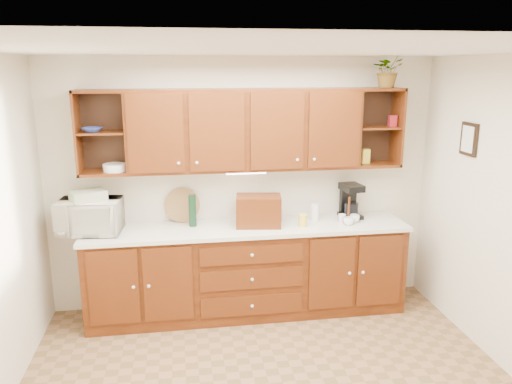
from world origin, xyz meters
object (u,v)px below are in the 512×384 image
object	(u,v)px
microwave	(90,217)
coffee_maker	(350,201)
bread_box	(258,211)
potted_plant	(388,70)

from	to	relation	value
microwave	coffee_maker	distance (m)	2.64
bread_box	potted_plant	world-z (taller)	potted_plant
microwave	potted_plant	distance (m)	3.24
microwave	potted_plant	size ratio (longest dim) A/B	1.67
coffee_maker	microwave	bearing A→B (deg)	175.39
microwave	coffee_maker	xyz separation A→B (m)	(2.64, 0.12, 0.01)
coffee_maker	potted_plant	xyz separation A→B (m)	(0.30, -0.07, 1.35)
microwave	bread_box	distance (m)	1.63
microwave	bread_box	bearing A→B (deg)	4.21
potted_plant	microwave	bearing A→B (deg)	-179.08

